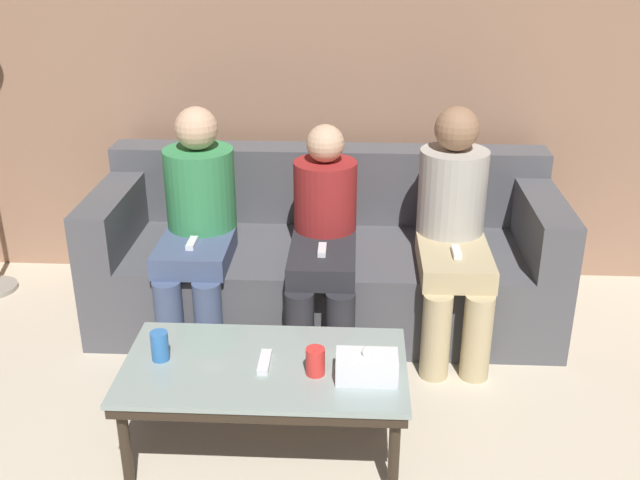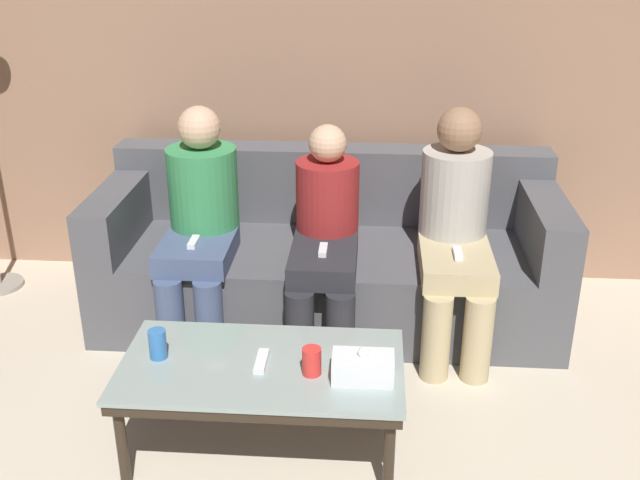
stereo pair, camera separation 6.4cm
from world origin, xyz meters
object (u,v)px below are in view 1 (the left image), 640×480
Objects in this scene: couch at (326,258)px; cup_near_left at (160,346)px; tissue_box at (367,367)px; seated_person_mid_left at (324,234)px; coffee_table at (265,373)px; seated_person_left_end at (198,218)px; game_remote at (265,362)px; cup_near_right at (315,361)px; seated_person_mid_right at (453,224)px.

cup_near_left is (-0.57, -1.12, 0.15)m from couch.
seated_person_mid_left is (-0.20, 0.96, 0.10)m from tissue_box.
cup_near_left is at bearing 177.83° from coffee_table.
cup_near_left is at bearing -87.88° from seated_person_left_end.
game_remote is (0.39, -0.01, -0.05)m from cup_near_left.
couch is 2.06× the size of seated_person_left_end.
cup_near_left is 1.05m from seated_person_mid_left.
seated_person_left_end is 1.07× the size of seated_person_mid_left.
coffee_table is at bearing 168.52° from tissue_box.
seated_person_left_end is at bearing 114.47° from game_remote.
game_remote is at bearing 164.65° from cup_near_right.
couch reaches higher than cup_near_right.
seated_person_mid_left is at bearing 101.59° from tissue_box.
tissue_box is 0.99m from seated_person_mid_left.
couch is 0.70m from seated_person_left_end.
seated_person_mid_right reaches higher than cup_near_right.
tissue_box is at bearing -11.48° from coffee_table.
tissue_box is 1.08m from seated_person_mid_right.
couch is 15.13× the size of game_remote.
couch is at bearing 63.09° from cup_near_left.
seated_person_mid_right is (1.21, -0.02, 0.00)m from seated_person_left_end.
cup_near_right is at bearing -89.20° from seated_person_mid_left.
cup_near_left is at bearing -142.53° from seated_person_mid_right.
couch is 19.87× the size of cup_near_left.
cup_near_right is 0.95m from seated_person_mid_left.
seated_person_mid_left reaches higher than tissue_box.
tissue_box is at bearing -112.27° from seated_person_mid_right.
couch is at bearing 81.09° from game_remote.
cup_near_left is 0.93m from seated_person_left_end.
cup_near_right is 0.20m from game_remote.
game_remote is at bearing -98.91° from couch.
seated_person_left_end is (-0.60, -0.20, 0.29)m from couch.
seated_person_mid_right is (0.60, -0.22, 0.29)m from couch.
game_remote reaches higher than coffee_table.
seated_person_mid_right is (0.41, 0.99, 0.15)m from tissue_box.
coffee_table is at bearing -98.91° from couch.
coffee_table is 10.10× the size of cup_near_right.
cup_near_right is (0.19, -0.05, 0.09)m from coffee_table.
seated_person_left_end reaches higher than tissue_box.
seated_person_mid_right is at bearing 37.47° from cup_near_left.
seated_person_mid_left is at bearing 90.80° from cup_near_right.
seated_person_left_end is (-0.62, 0.99, 0.15)m from cup_near_right.
game_remote is at bearing -130.54° from seated_person_mid_right.
seated_person_mid_right is at bearing 67.73° from tissue_box.
seated_person_mid_right reaches higher than seated_person_mid_left.
seated_person_mid_right is at bearing -0.97° from seated_person_left_end.
coffee_table is 0.22m from cup_near_right.
seated_person_mid_left is at bearing 78.67° from coffee_table.
tissue_box reaches higher than coffee_table.
couch is at bearing 90.00° from seated_person_mid_left.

